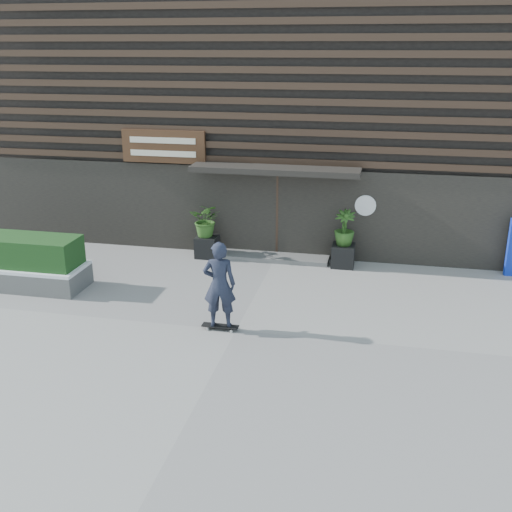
% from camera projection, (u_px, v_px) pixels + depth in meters
% --- Properties ---
extents(ground, '(80.00, 80.00, 0.00)m').
position_uv_depth(ground, '(236.00, 330.00, 12.67)').
color(ground, gray).
rests_on(ground, ground).
extents(entrance_step, '(3.00, 0.80, 0.12)m').
position_uv_depth(entrance_step, '(275.00, 257.00, 16.90)').
color(entrance_step, '#535250').
rests_on(entrance_step, ground).
extents(planter_pot_left, '(0.60, 0.60, 0.60)m').
position_uv_depth(planter_pot_left, '(207.00, 247.00, 17.01)').
color(planter_pot_left, black).
rests_on(planter_pot_left, ground).
extents(bamboo_left, '(0.86, 0.75, 0.96)m').
position_uv_depth(bamboo_left, '(206.00, 220.00, 16.75)').
color(bamboo_left, '#2D591E').
rests_on(bamboo_left, planter_pot_left).
extents(planter_pot_right, '(0.60, 0.60, 0.60)m').
position_uv_depth(planter_pot_right, '(343.00, 256.00, 16.27)').
color(planter_pot_right, black).
rests_on(planter_pot_right, ground).
extents(bamboo_right, '(0.54, 0.54, 0.96)m').
position_uv_depth(bamboo_right, '(344.00, 228.00, 16.01)').
color(bamboo_right, '#2D591E').
rests_on(bamboo_right, planter_pot_right).
extents(raised_bed, '(3.50, 1.20, 0.50)m').
position_uv_depth(raised_bed, '(17.00, 276.00, 15.00)').
color(raised_bed, '#4D4D4B').
rests_on(raised_bed, ground).
extents(snow_layer, '(3.50, 1.20, 0.08)m').
position_uv_depth(snow_layer, '(15.00, 265.00, 14.90)').
color(snow_layer, white).
rests_on(snow_layer, raised_bed).
extents(hedge, '(3.30, 1.00, 0.70)m').
position_uv_depth(hedge, '(13.00, 250.00, 14.78)').
color(hedge, '#163914').
rests_on(hedge, snow_layer).
extents(building, '(18.00, 11.00, 8.00)m').
position_uv_depth(building, '(304.00, 97.00, 20.56)').
color(building, black).
rests_on(building, ground).
extents(skateboarder, '(0.78, 0.54, 1.94)m').
position_uv_depth(skateboarder, '(219.00, 285.00, 12.38)').
color(skateboarder, black).
rests_on(skateboarder, ground).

